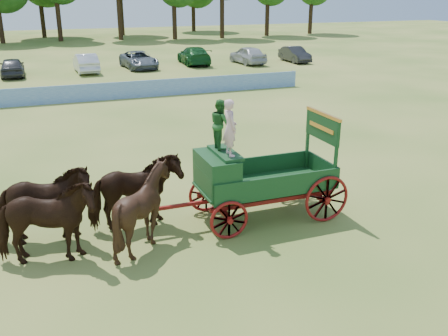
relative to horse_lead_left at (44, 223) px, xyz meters
The scene contains 8 objects.
ground 5.41m from the horse_lead_left, 11.75° to the left, with size 160.00×160.00×0.00m, color #AB9C4D.
horse_lead_left is the anchor object (origin of this frame).
horse_lead_right 1.10m from the horse_lead_left, 90.00° to the left, with size 1.16×2.55×2.16m, color black.
horse_wheel_left 2.40m from the horse_lead_left, ahead, with size 1.74×1.96×2.16m, color black.
horse_wheel_right 2.64m from the horse_lead_left, 24.62° to the left, with size 1.16×2.55×2.16m, color black.
farm_dray 5.44m from the horse_lead_left, ahead, with size 6.00×2.00×3.68m.
sponsor_banner 19.54m from the horse_lead_left, 77.61° to the left, with size 26.00×0.08×1.05m, color #205BAD.
parked_cars 31.25m from the horse_lead_left, 89.76° to the left, with size 45.79×6.85×1.64m.
Camera 1 is at (-5.01, -12.69, 6.33)m, focal length 40.00 mm.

